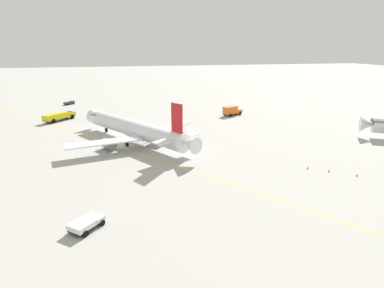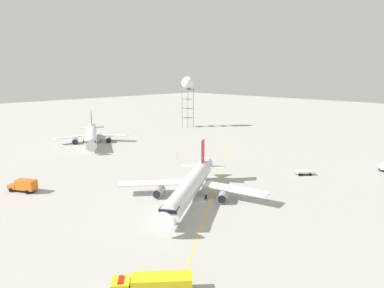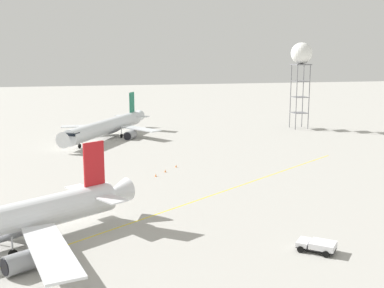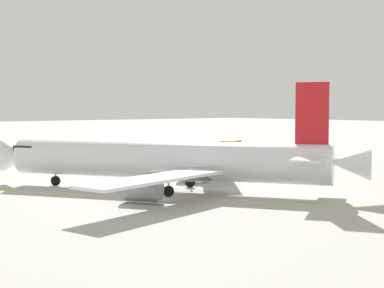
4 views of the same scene
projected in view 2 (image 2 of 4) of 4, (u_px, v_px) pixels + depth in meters
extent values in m
plane|color=#ADAAA3|center=(198.00, 200.00, 83.64)|extent=(600.00, 600.00, 0.00)
cylinder|color=white|center=(190.00, 187.00, 82.63)|extent=(31.77, 21.78, 4.02)
cone|color=white|center=(166.00, 219.00, 64.81)|extent=(4.56, 4.83, 3.82)
cone|color=white|center=(205.00, 165.00, 100.67)|extent=(5.20, 5.01, 3.42)
cube|color=black|center=(169.00, 209.00, 66.73)|extent=(3.84, 4.17, 0.70)
ellipsoid|color=gray|center=(191.00, 189.00, 84.51)|extent=(12.58, 9.69, 2.21)
cube|color=red|center=(203.00, 151.00, 96.30)|extent=(2.85, 1.89, 5.99)
cube|color=white|center=(215.00, 167.00, 96.42)|extent=(4.81, 5.57, 0.20)
cube|color=white|center=(191.00, 166.00, 97.85)|extent=(4.81, 5.57, 0.20)
cube|color=white|center=(235.00, 189.00, 83.34)|extent=(7.32, 16.35, 0.28)
cube|color=white|center=(152.00, 183.00, 87.67)|extent=(14.74, 13.07, 0.28)
cylinder|color=gray|center=(223.00, 197.00, 82.05)|extent=(4.16, 3.74, 2.21)
cylinder|color=black|center=(222.00, 200.00, 80.32)|extent=(1.12, 1.68, 1.88)
cylinder|color=gray|center=(159.00, 192.00, 85.35)|extent=(4.16, 3.74, 2.21)
cylinder|color=black|center=(157.00, 194.00, 83.61)|extent=(1.12, 1.68, 1.88)
cylinder|color=#9EA0A5|center=(174.00, 216.00, 70.30)|extent=(0.20, 0.20, 2.07)
cylinder|color=black|center=(174.00, 221.00, 70.51)|extent=(1.09, 0.83, 1.10)
cylinder|color=#9EA0A5|center=(206.00, 193.00, 83.89)|extent=(0.20, 0.20, 2.07)
cylinder|color=black|center=(206.00, 197.00, 84.10)|extent=(1.09, 0.83, 1.10)
cylinder|color=#9EA0A5|center=(177.00, 191.00, 85.38)|extent=(0.20, 0.20, 2.07)
cylinder|color=black|center=(177.00, 195.00, 85.58)|extent=(1.09, 0.83, 1.10)
cylinder|color=silver|center=(92.00, 136.00, 148.01)|extent=(23.33, 35.59, 4.04)
cone|color=silver|center=(91.00, 146.00, 128.41)|extent=(4.83, 4.54, 3.84)
cone|color=silver|center=(92.00, 127.00, 167.84)|extent=(4.99, 5.19, 3.43)
cube|color=black|center=(91.00, 142.00, 130.32)|extent=(4.18, 3.82, 0.70)
ellipsoid|color=slate|center=(92.00, 137.00, 150.08)|extent=(10.27, 13.92, 2.22)
cube|color=#146B4C|center=(91.00, 118.00, 163.26)|extent=(1.84, 2.88, 6.06)
cube|color=silver|center=(99.00, 127.00, 164.87)|extent=(5.23, 4.55, 0.20)
cube|color=silver|center=(85.00, 128.00, 163.33)|extent=(5.23, 4.55, 0.20)
cube|color=silver|center=(113.00, 135.00, 153.39)|extent=(10.23, 12.83, 0.28)
cube|color=silver|center=(70.00, 137.00, 149.11)|extent=(13.37, 4.69, 0.28)
cylinder|color=gray|center=(108.00, 140.00, 150.84)|extent=(4.02, 4.44, 2.50)
cylinder|color=black|center=(109.00, 141.00, 149.05)|extent=(1.90, 1.21, 2.12)
cylinder|color=gray|center=(75.00, 141.00, 147.54)|extent=(4.02, 4.44, 2.50)
cylinder|color=black|center=(75.00, 142.00, 145.75)|extent=(1.90, 1.21, 2.12)
cylinder|color=#9EA0A5|center=(92.00, 147.00, 134.32)|extent=(0.20, 0.20, 2.01)
cylinder|color=black|center=(92.00, 150.00, 134.52)|extent=(0.82, 1.10, 1.10)
cylinder|color=#9EA0A5|center=(100.00, 139.00, 151.05)|extent=(0.20, 0.20, 2.01)
cylinder|color=black|center=(101.00, 141.00, 151.25)|extent=(0.82, 1.10, 1.10)
cylinder|color=#9EA0A5|center=(83.00, 139.00, 149.34)|extent=(0.20, 0.20, 2.01)
cylinder|color=black|center=(84.00, 142.00, 149.54)|extent=(0.82, 1.10, 1.10)
cylinder|color=black|center=(380.00, 168.00, 108.57)|extent=(1.11, 0.34, 1.10)
cube|color=#232326|center=(152.00, 288.00, 48.44)|extent=(9.48, 8.79, 0.20)
cube|color=yellow|center=(121.00, 284.00, 48.04)|extent=(3.63, 3.66, 1.20)
cube|color=black|center=(112.00, 284.00, 47.93)|extent=(1.60, 1.79, 0.67)
cube|color=yellow|center=(162.00, 282.00, 48.35)|extent=(7.81, 7.37, 1.60)
cube|color=red|center=(121.00, 280.00, 47.90)|extent=(1.73, 1.84, 0.16)
cylinder|color=black|center=(125.00, 284.00, 49.57)|extent=(1.23, 1.14, 1.40)
cylinder|color=black|center=(177.00, 282.00, 50.03)|extent=(1.23, 1.14, 1.40)
cube|color=#232326|center=(23.00, 189.00, 89.41)|extent=(5.14, 7.38, 0.20)
cube|color=orange|center=(14.00, 186.00, 90.03)|extent=(3.12, 3.03, 1.00)
cube|color=black|center=(11.00, 185.00, 90.29)|extent=(1.82, 0.99, 0.56)
cube|color=orange|center=(26.00, 185.00, 88.81)|extent=(4.37, 5.43, 2.40)
cylinder|color=black|center=(11.00, 190.00, 89.05)|extent=(0.71, 1.02, 1.00)
cylinder|color=black|center=(18.00, 187.00, 91.29)|extent=(0.71, 1.02, 1.00)
cylinder|color=black|center=(27.00, 192.00, 87.64)|extent=(0.71, 1.02, 1.00)
cylinder|color=black|center=(34.00, 189.00, 89.88)|extent=(0.71, 1.02, 1.00)
cube|color=#232326|center=(304.00, 173.00, 103.89)|extent=(4.65, 4.45, 0.20)
cube|color=white|center=(299.00, 172.00, 103.72)|extent=(2.60, 2.70, 0.55)
cube|color=black|center=(297.00, 172.00, 103.66)|extent=(1.42, 1.59, 0.31)
cube|color=white|center=(306.00, 172.00, 103.85)|extent=(3.76, 3.73, 0.70)
cylinder|color=black|center=(300.00, 175.00, 102.62)|extent=(0.78, 0.74, 0.80)
cylinder|color=black|center=(297.00, 172.00, 105.00)|extent=(0.78, 0.74, 0.80)
cylinder|color=black|center=(310.00, 175.00, 102.81)|extent=(0.78, 0.74, 0.80)
cylinder|color=black|center=(307.00, 172.00, 105.20)|extent=(0.78, 0.74, 0.80)
cylinder|color=slate|center=(188.00, 108.00, 193.89)|extent=(0.24, 0.24, 19.51)
cylinder|color=slate|center=(182.00, 108.00, 190.97)|extent=(0.24, 0.24, 19.51)
cylinder|color=slate|center=(188.00, 109.00, 188.08)|extent=(0.24, 0.24, 19.51)
cylinder|color=slate|center=(193.00, 108.00, 191.01)|extent=(0.24, 0.24, 19.51)
cube|color=slate|center=(188.00, 118.00, 191.95)|extent=(4.39, 4.39, 0.16)
cube|color=slate|center=(188.00, 108.00, 190.99)|extent=(4.39, 4.39, 0.16)
cube|color=slate|center=(188.00, 99.00, 190.02)|extent=(4.39, 4.39, 0.16)
cube|color=slate|center=(188.00, 89.00, 189.02)|extent=(4.99, 4.99, 0.30)
sphere|color=white|center=(188.00, 83.00, 188.36)|extent=(6.44, 6.44, 6.44)
cube|color=yellow|center=(211.00, 200.00, 83.48)|extent=(126.88, 88.08, 0.01)
cone|color=orange|center=(177.00, 158.00, 122.25)|extent=(0.36, 0.36, 0.55)
cylinder|color=white|center=(177.00, 158.00, 122.24)|extent=(0.22, 0.22, 0.06)
cone|color=orange|center=(177.00, 156.00, 125.90)|extent=(0.36, 0.36, 0.55)
cylinder|color=white|center=(177.00, 156.00, 125.90)|extent=(0.22, 0.22, 0.06)
cone|color=orange|center=(176.00, 153.00, 130.46)|extent=(0.36, 0.36, 0.55)
cylinder|color=white|center=(176.00, 153.00, 130.45)|extent=(0.22, 0.22, 0.06)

